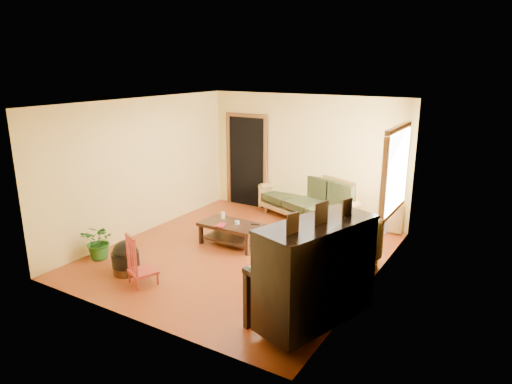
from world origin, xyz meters
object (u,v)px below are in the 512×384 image
Objects in this scene: coffee_table at (231,234)px; red_chair at (142,259)px; sofa at (306,198)px; footstool at (126,261)px; piano at (316,276)px; ceramic_crock at (382,227)px; armchair at (353,243)px; potted_plant at (100,241)px.

coffee_table is 1.43× the size of red_chair.
sofa is 4.02m from footstool.
piano reaches higher than ceramic_crock.
coffee_table is 2.24m from armchair.
red_chair reaches higher than potted_plant.
footstool is at bearing -13.40° from potted_plant.
coffee_table is at bearing 67.93° from footstool.
armchair is 3.26× the size of ceramic_crock.
piano is 1.98× the size of red_chair.
ceramic_crock is (2.18, 2.03, -0.08)m from coffee_table.
potted_plant is at bearing -133.14° from coffee_table.
armchair is at bearing 26.69° from potted_plant.
red_chair is at bearing -12.59° from footstool.
ceramic_crock is at bearing 81.00° from red_chair.
footstool is at bearing -88.31° from sofa.
piano is 3.76m from ceramic_crock.
potted_plant is at bearing -144.23° from armchair.
armchair reaches higher than red_chair.
sofa is 3.60× the size of potted_plant.
red_chair is at bearing -129.52° from armchair.
piano is 3.98m from potted_plant.
red_chair reaches higher than footstool.
footstool is at bearing -135.80° from armchair.
piano is at bearing 3.10° from footstool.
ceramic_crock is at bearing 100.31° from armchair.
sofa is at bearing 143.10° from armchair.
red_chair is at bearing -156.41° from piano.
ceramic_crock is at bearing 24.70° from sofa.
sofa is at bearing 134.41° from piano.
red_chair reaches higher than ceramic_crock.
armchair reaches higher than potted_plant.
ceramic_crock is (1.59, 0.10, -0.35)m from sofa.
piano is at bearing -75.40° from armchair.
footstool is (-0.75, -1.85, -0.00)m from coffee_table.
sofa is 2.03m from coffee_table.
armchair is at bearing 64.00° from red_chair.
piano reaches higher than coffee_table.
coffee_table is at bearing -164.80° from armchair.
coffee_table is at bearing 162.71° from piano.
piano is 6.17× the size of ceramic_crock.
armchair reaches higher than coffee_table.
coffee_table is 2.98m from ceramic_crock.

